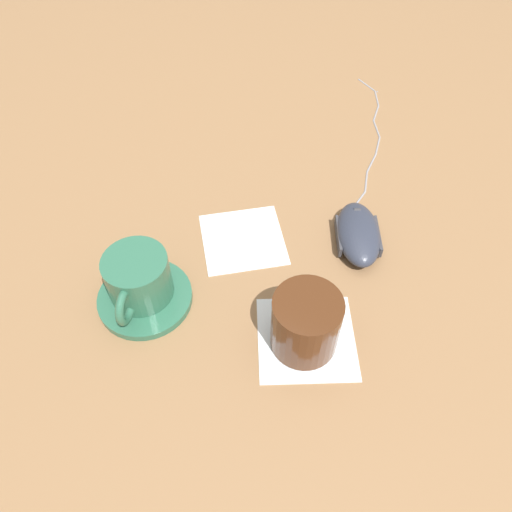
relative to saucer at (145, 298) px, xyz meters
name	(u,v)px	position (x,y,z in m)	size (l,w,h in m)	color
ground_plane	(267,276)	(0.13, 0.11, -0.01)	(3.00, 3.00, 0.00)	olive
saucer	(145,298)	(0.00, 0.00, 0.00)	(0.12, 0.12, 0.01)	#2D664C
coffee_cup	(138,278)	(0.00, 0.00, 0.04)	(0.08, 0.11, 0.06)	#2D664C
computer_mouse	(358,234)	(0.21, 0.22, 0.01)	(0.11, 0.13, 0.04)	#2D3342
mouse_cable	(372,136)	(0.16, 0.46, 0.00)	(0.12, 0.35, 0.00)	gray
napkin_under_glass	(306,338)	(0.21, 0.04, 0.00)	(0.12, 0.12, 0.00)	white
drinking_glass	(306,323)	(0.21, 0.03, 0.04)	(0.08, 0.08, 0.08)	#4C2814
napkin_spare	(243,239)	(0.07, 0.15, 0.00)	(0.11, 0.11, 0.00)	white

